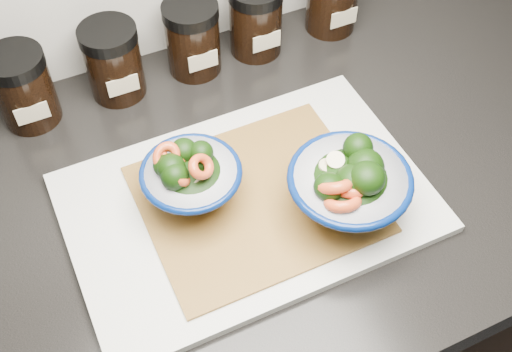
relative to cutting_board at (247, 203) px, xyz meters
name	(u,v)px	position (x,y,z in m)	size (l,w,h in m)	color
countertop	(193,213)	(-0.06, 0.03, -0.03)	(3.50, 0.60, 0.04)	black
cutting_board	(247,203)	(0.00, 0.00, 0.00)	(0.45, 0.30, 0.01)	silver
bamboo_mat	(256,199)	(0.01, 0.00, 0.01)	(0.28, 0.24, 0.00)	#A87D32
bowl_left	(190,179)	(-0.06, 0.03, 0.05)	(0.12, 0.12, 0.10)	white
bowl_right	(349,187)	(0.10, -0.07, 0.06)	(0.15, 0.15, 0.11)	white
spice_jar_a	(23,88)	(-0.21, 0.27, 0.05)	(0.08, 0.08, 0.11)	black
spice_jar_b	(113,61)	(-0.08, 0.27, 0.05)	(0.08, 0.08, 0.11)	black
spice_jar_c	(193,38)	(0.04, 0.27, 0.05)	(0.08, 0.08, 0.11)	black
spice_jar_d	(256,19)	(0.14, 0.27, 0.05)	(0.08, 0.08, 0.11)	black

